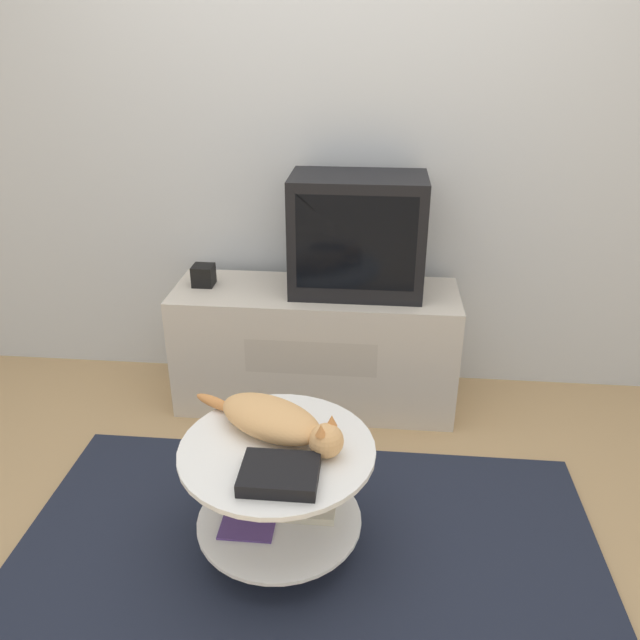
% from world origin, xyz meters
% --- Properties ---
extents(ground_plane, '(12.00, 12.00, 0.00)m').
position_xyz_m(ground_plane, '(0.00, 0.00, 0.00)').
color(ground_plane, tan).
extents(wall_back, '(8.00, 0.05, 2.60)m').
position_xyz_m(wall_back, '(0.00, 1.29, 1.30)').
color(wall_back, silver).
rests_on(wall_back, ground_plane).
extents(rug, '(2.09, 1.12, 0.02)m').
position_xyz_m(rug, '(0.00, 0.00, 0.01)').
color(rug, '#1E2333').
rests_on(rug, ground_plane).
extents(tv_stand, '(1.33, 0.45, 0.60)m').
position_xyz_m(tv_stand, '(-0.07, 0.98, 0.30)').
color(tv_stand, beige).
rests_on(tv_stand, ground_plane).
extents(tv, '(0.60, 0.35, 0.53)m').
position_xyz_m(tv, '(0.12, 1.01, 0.86)').
color(tv, black).
rests_on(tv, tv_stand).
extents(speaker, '(0.10, 0.10, 0.10)m').
position_xyz_m(speaker, '(-0.61, 1.00, 0.65)').
color(speaker, black).
rests_on(speaker, tv_stand).
extents(coffee_table, '(0.65, 0.65, 0.44)m').
position_xyz_m(coffee_table, '(-0.09, -0.02, 0.30)').
color(coffee_table, '#B2B2B7').
rests_on(coffee_table, rug).
extents(dvd_box, '(0.24, 0.19, 0.04)m').
position_xyz_m(dvd_box, '(-0.06, -0.19, 0.48)').
color(dvd_box, black).
rests_on(dvd_box, coffee_table).
extents(cat, '(0.57, 0.37, 0.14)m').
position_xyz_m(cat, '(-0.11, 0.04, 0.51)').
color(cat, tan).
rests_on(cat, coffee_table).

